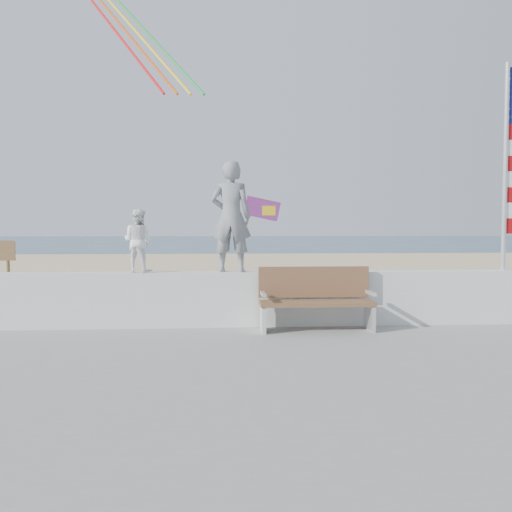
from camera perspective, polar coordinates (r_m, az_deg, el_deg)
name	(u,v)px	position (r m, az deg, el deg)	size (l,w,h in m)	color
ground	(250,367)	(7.17, -0.62, -11.61)	(220.00, 220.00, 0.00)	#2F485E
sand	(232,288)	(16.03, -2.49, -3.34)	(90.00, 40.00, 0.08)	beige
seawall	(243,299)	(9.01, -1.36, -4.51)	(30.00, 0.35, 0.90)	silver
adult	(231,217)	(8.93, -2.66, 4.17)	(0.66, 0.44, 1.82)	gray
child	(138,241)	(9.02, -12.33, 1.59)	(0.50, 0.39, 1.03)	white
bench	(316,298)	(8.68, 6.30, -4.43)	(1.80, 0.57, 1.00)	brown
parafoil_kite	(263,209)	(12.55, 0.75, 4.98)	(0.86, 0.23, 0.59)	red
big_kite	(114,7)	(14.11, -14.70, 24.05)	(3.72, 3.32, 4.65)	red
sign	(8,269)	(12.49, -24.65, -1.24)	(0.32, 0.07, 1.46)	brown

